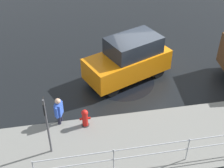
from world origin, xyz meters
name	(u,v)px	position (x,y,z in m)	size (l,w,h in m)	color
ground_plane	(143,75)	(0.00, 0.00, 0.00)	(60.00, 60.00, 0.00)	black
kerb_strip	(173,137)	(0.00, 4.20, 0.02)	(24.00, 3.20, 0.04)	slate
moving_hatchback	(129,59)	(0.77, 0.10, 1.03)	(4.25, 3.09, 2.06)	orange
fire_hydrant	(85,118)	(3.13, 2.98, 0.40)	(0.42, 0.31, 0.80)	red
pedestrian	(59,110)	(4.09, 2.63, 0.68)	(0.35, 0.54, 1.22)	blue
metal_railing	(188,146)	(-0.09, 5.28, 0.73)	(10.19, 0.04, 1.05)	#B7BABF
sign_post	(46,119)	(4.47, 4.07, 1.58)	(0.07, 0.44, 2.40)	#4C4C51
puddle_patch	(123,81)	(1.10, 0.37, 0.00)	(2.92, 2.92, 0.01)	black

